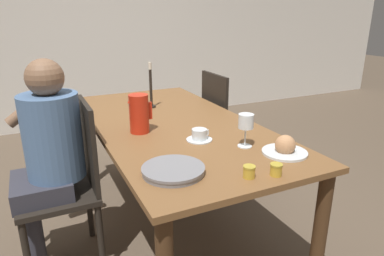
# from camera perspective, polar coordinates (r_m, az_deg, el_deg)

# --- Properties ---
(ground_plane) EXTENTS (20.00, 20.00, 0.00)m
(ground_plane) POSITION_cam_1_polar(r_m,az_deg,el_deg) (2.49, -2.94, -15.82)
(ground_plane) COLOR brown
(wall_back) EXTENTS (10.00, 0.06, 2.60)m
(wall_back) POSITION_cam_1_polar(r_m,az_deg,el_deg) (4.59, -16.55, 16.63)
(wall_back) COLOR silver
(wall_back) RESTS_ON ground_plane
(dining_table) EXTENTS (0.93, 1.90, 0.75)m
(dining_table) POSITION_cam_1_polar(r_m,az_deg,el_deg) (2.18, -3.22, -1.43)
(dining_table) COLOR brown
(dining_table) RESTS_ON ground_plane
(chair_person_side) EXTENTS (0.42, 0.42, 0.96)m
(chair_person_side) POSITION_cam_1_polar(r_m,az_deg,el_deg) (2.06, -19.65, -8.46)
(chair_person_side) COLOR black
(chair_person_side) RESTS_ON ground_plane
(chair_opposite) EXTENTS (0.42, 0.42, 0.96)m
(chair_opposite) POSITION_cam_1_polar(r_m,az_deg,el_deg) (2.85, 5.75, 0.22)
(chair_opposite) COLOR black
(chair_opposite) RESTS_ON ground_plane
(person_seated) EXTENTS (0.39, 0.41, 1.20)m
(person_seated) POSITION_cam_1_polar(r_m,az_deg,el_deg) (1.98, -22.92, -3.45)
(person_seated) COLOR #33333D
(person_seated) RESTS_ON ground_plane
(red_pitcher) EXTENTS (0.14, 0.11, 0.22)m
(red_pitcher) POSITION_cam_1_polar(r_m,az_deg,el_deg) (1.96, -8.82, 2.42)
(red_pitcher) COLOR red
(red_pitcher) RESTS_ON dining_table
(wine_glass_water) EXTENTS (0.08, 0.08, 0.17)m
(wine_glass_water) POSITION_cam_1_polar(r_m,az_deg,el_deg) (1.74, 8.98, 0.85)
(wine_glass_water) COLOR white
(wine_glass_water) RESTS_ON dining_table
(teacup_near_person) EXTENTS (0.14, 0.14, 0.06)m
(teacup_near_person) POSITION_cam_1_polar(r_m,az_deg,el_deg) (1.84, 1.24, -1.27)
(teacup_near_person) COLOR silver
(teacup_near_person) RESTS_ON dining_table
(serving_tray) EXTENTS (0.27, 0.27, 0.03)m
(serving_tray) POSITION_cam_1_polar(r_m,az_deg,el_deg) (1.48, -3.15, -7.03)
(serving_tray) COLOR gray
(serving_tray) RESTS_ON dining_table
(bread_plate) EXTENTS (0.22, 0.22, 0.10)m
(bread_plate) POSITION_cam_1_polar(r_m,az_deg,el_deg) (1.73, 15.24, -3.20)
(bread_plate) COLOR silver
(bread_plate) RESTS_ON dining_table
(jam_jar_amber) EXTENTS (0.05, 0.05, 0.05)m
(jam_jar_amber) POSITION_cam_1_polar(r_m,az_deg,el_deg) (1.49, 13.84, -6.65)
(jam_jar_amber) COLOR gold
(jam_jar_amber) RESTS_ON dining_table
(jam_jar_red) EXTENTS (0.05, 0.05, 0.05)m
(jam_jar_red) POSITION_cam_1_polar(r_m,az_deg,el_deg) (1.45, 9.36, -7.13)
(jam_jar_red) COLOR gold
(jam_jar_red) RESTS_ON dining_table
(candlestick_tall) EXTENTS (0.06, 0.06, 0.33)m
(candlestick_tall) POSITION_cam_1_polar(r_m,az_deg,el_deg) (2.48, -6.89, 6.27)
(candlestick_tall) COLOR black
(candlestick_tall) RESTS_ON dining_table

